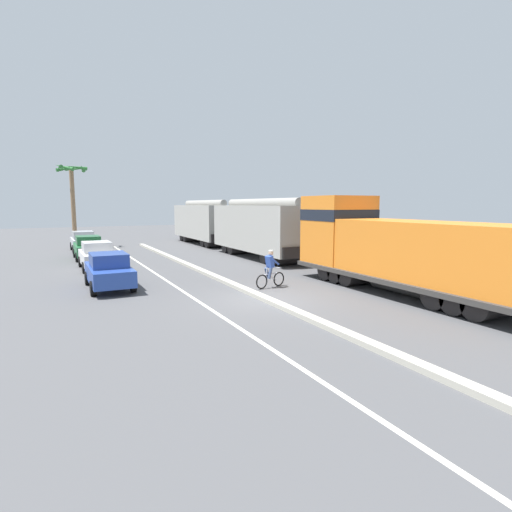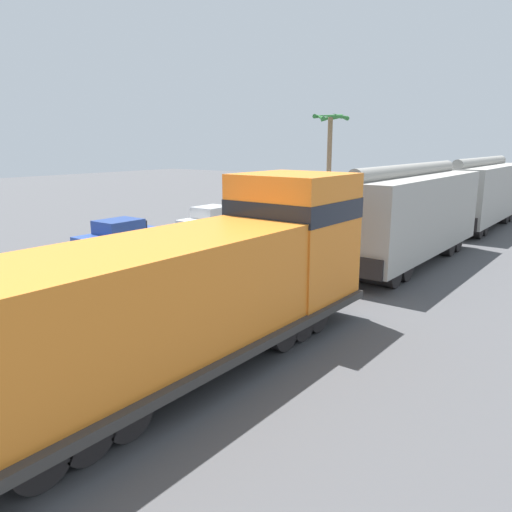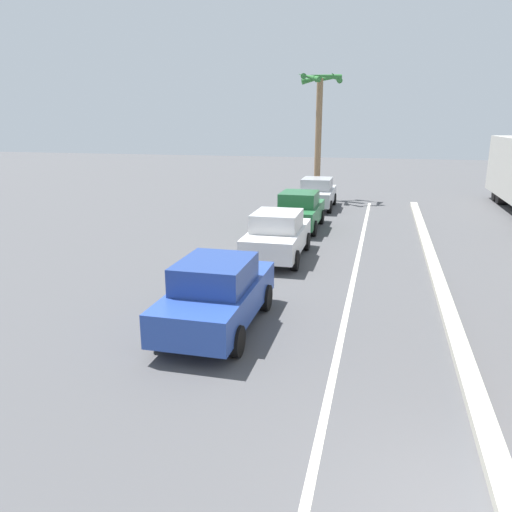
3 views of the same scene
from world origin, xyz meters
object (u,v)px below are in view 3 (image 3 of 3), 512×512
Objects in this scene: parked_car_blue at (217,293)px; palm_tree_near at (319,106)px; parked_car_silver at (317,193)px; parked_car_green at (299,210)px; parked_car_white at (278,235)px.

palm_tree_near reaches higher than parked_car_blue.
parked_car_blue and parked_car_silver have the same top height.
palm_tree_near is at bearing 91.13° from parked_car_blue.
parked_car_blue is at bearing -88.87° from palm_tree_near.
parked_car_blue is 0.58× the size of palm_tree_near.
parked_car_green is (0.01, 11.06, 0.00)m from parked_car_blue.
parked_car_white is 4.93m from parked_car_green.
parked_car_white is at bearing -89.11° from parked_car_green.
parked_car_blue is 20.23m from palm_tree_near.
parked_car_blue is 11.06m from parked_car_green.
palm_tree_near is at bearing 97.94° from parked_car_silver.
parked_car_blue is 16.50m from parked_car_silver.
parked_car_blue is at bearing -90.21° from parked_car_silver.
parked_car_blue is 1.00× the size of parked_car_white.
parked_car_blue is at bearing -90.84° from parked_car_white.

